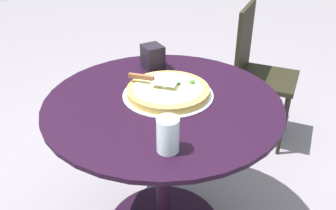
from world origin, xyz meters
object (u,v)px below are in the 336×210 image
at_px(pizza_on_tray, 168,91).
at_px(patio_chair_near, 257,66).
at_px(patio_table, 163,144).
at_px(pizza_server, 152,79).
at_px(napkin_dispenser, 153,57).
at_px(drinking_cup, 168,135).

relative_size(pizza_on_tray, patio_chair_near, 0.42).
bearing_deg(patio_table, pizza_on_tray, -126.13).
bearing_deg(patio_table, pizza_server, -71.34).
bearing_deg(pizza_server, napkin_dispenser, -99.59).
relative_size(pizza_on_tray, drinking_cup, 3.15).
xyz_separation_m(patio_table, patio_chair_near, (-0.74, -0.70, -0.00)).
relative_size(pizza_on_tray, pizza_server, 1.79).
bearing_deg(pizza_server, pizza_on_tray, 143.82).
relative_size(pizza_server, patio_chair_near, 0.23).
bearing_deg(patio_chair_near, napkin_dispenser, 28.11).
relative_size(patio_table, napkin_dispenser, 8.42).
height_order(pizza_on_tray, napkin_dispenser, napkin_dispenser).
relative_size(patio_table, patio_chair_near, 1.07).
bearing_deg(pizza_server, patio_chair_near, -141.01).
bearing_deg(drinking_cup, patio_table, -97.92).
distance_m(pizza_server, patio_chair_near, 1.03).
bearing_deg(patio_table, drinking_cup, 82.08).
relative_size(drinking_cup, patio_chair_near, 0.13).
height_order(pizza_on_tray, pizza_server, pizza_server).
height_order(napkin_dispenser, patio_chair_near, patio_chair_near).
xyz_separation_m(pizza_server, patio_chair_near, (-0.77, -0.62, -0.28)).
distance_m(napkin_dispenser, patio_chair_near, 0.87).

